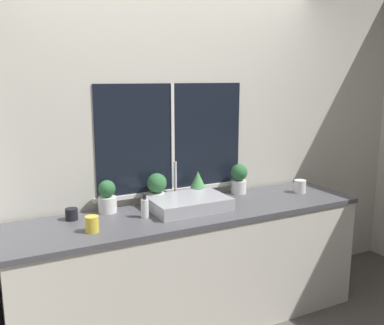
# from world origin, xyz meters

# --- Properties ---
(wall_back) EXTENTS (8.00, 0.09, 2.70)m
(wall_back) POSITION_xyz_m (0.00, 0.69, 1.35)
(wall_back) COLOR beige
(wall_back) RESTS_ON ground_plane
(wall_right) EXTENTS (0.06, 7.00, 2.70)m
(wall_right) POSITION_xyz_m (2.34, 1.50, 1.35)
(wall_right) COLOR beige
(wall_right) RESTS_ON ground_plane
(counter) EXTENTS (2.60, 0.64, 0.88)m
(counter) POSITION_xyz_m (0.00, 0.31, 0.44)
(counter) COLOR silver
(counter) RESTS_ON ground_plane
(sink) EXTENTS (0.55, 0.44, 0.31)m
(sink) POSITION_xyz_m (-0.02, 0.35, 0.93)
(sink) COLOR #ADADB2
(sink) RESTS_ON counter
(potted_plant_far_left) EXTENTS (0.13, 0.13, 0.23)m
(potted_plant_far_left) POSITION_xyz_m (-0.55, 0.55, 0.99)
(potted_plant_far_left) COLOR white
(potted_plant_far_left) RESTS_ON counter
(potted_plant_center_left) EXTENTS (0.15, 0.15, 0.24)m
(potted_plant_center_left) POSITION_xyz_m (-0.18, 0.55, 1.02)
(potted_plant_center_left) COLOR white
(potted_plant_center_left) RESTS_ON counter
(potted_plant_center_right) EXTENTS (0.11, 0.11, 0.22)m
(potted_plant_center_right) POSITION_xyz_m (0.17, 0.55, 1.00)
(potted_plant_center_right) COLOR white
(potted_plant_center_right) RESTS_ON counter
(potted_plant_far_right) EXTENTS (0.14, 0.14, 0.24)m
(potted_plant_far_right) POSITION_xyz_m (0.55, 0.55, 1.01)
(potted_plant_far_right) COLOR white
(potted_plant_far_right) RESTS_ON counter
(soap_bottle) EXTENTS (0.05, 0.05, 0.16)m
(soap_bottle) POSITION_xyz_m (-0.36, 0.32, 0.95)
(soap_bottle) COLOR white
(soap_bottle) RESTS_ON counter
(mug_white) EXTENTS (0.10, 0.10, 0.10)m
(mug_white) POSITION_xyz_m (1.01, 0.33, 0.94)
(mug_white) COLOR white
(mug_white) RESTS_ON counter
(mug_black) EXTENTS (0.08, 0.08, 0.08)m
(mug_black) POSITION_xyz_m (-0.82, 0.49, 0.92)
(mug_black) COLOR black
(mug_black) RESTS_ON counter
(mug_yellow) EXTENTS (0.08, 0.08, 0.10)m
(mug_yellow) POSITION_xyz_m (-0.75, 0.21, 0.93)
(mug_yellow) COLOR gold
(mug_yellow) RESTS_ON counter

